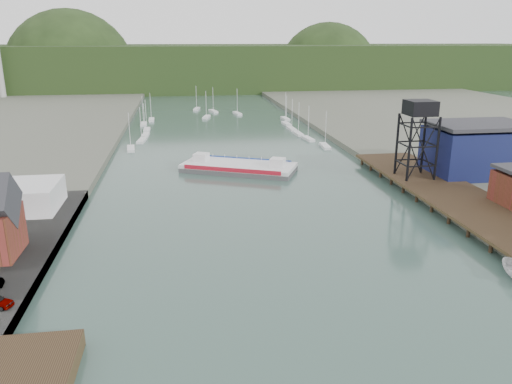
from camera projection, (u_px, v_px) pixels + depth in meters
name	position (u px, v px, depth m)	size (l,w,h in m)	color
ground	(337.00, 377.00, 46.33)	(600.00, 600.00, 0.00)	#334F48
east_pier	(455.00, 196.00, 93.58)	(14.00, 70.00, 2.45)	black
white_shed	(5.00, 197.00, 86.13)	(18.00, 12.00, 4.50)	silver
lift_tower	(420.00, 113.00, 101.51)	(6.50, 6.50, 16.00)	black
blue_shed	(477.00, 150.00, 108.08)	(20.50, 14.50, 11.30)	#0D183D
marina_sailboats	(219.00, 126.00, 177.04)	(57.71, 92.65, 0.90)	silver
distant_hills	(193.00, 70.00, 327.37)	(500.00, 120.00, 80.00)	black
chain_ferry	(239.00, 167.00, 117.67)	(28.20, 20.50, 3.78)	#47484A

